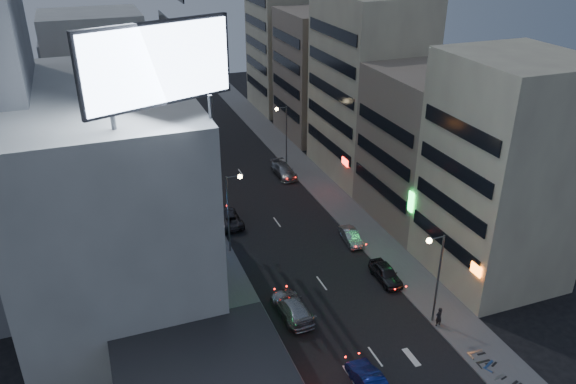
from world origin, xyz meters
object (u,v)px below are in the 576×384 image
road_car_blue (369,381)px  scooter_blue (492,354)px  parked_car_right_far (284,171)px  scooter_silver_a (503,368)px  parked_car_right_mid (351,236)px  scooter_silver_b (483,343)px  scooter_black_b (490,353)px  scooter_black_a (517,374)px  parked_car_left (228,218)px  person (439,317)px  parked_car_right_near (386,273)px  road_car_silver (292,307)px

road_car_blue → scooter_blue: (9.81, -0.70, -0.08)m
parked_car_right_far → scooter_silver_a: bearing=-87.5°
parked_car_right_mid → scooter_blue: parked_car_right_mid is taller
scooter_silver_b → scooter_black_b: bearing=175.2°
scooter_black_a → scooter_blue: 2.32m
parked_car_left → person: (11.36, -22.19, 0.25)m
scooter_black_b → road_car_blue: bearing=89.2°
parked_car_left → parked_car_right_far: size_ratio=1.01×
parked_car_right_near → parked_car_right_far: parked_car_right_far is taller
parked_car_right_mid → parked_car_right_far: size_ratio=0.75×
parked_car_right_far → scooter_silver_a: 37.95m
scooter_black_a → scooter_black_b: bearing=-8.0°
parked_car_right_far → road_car_blue: 36.35m
parked_car_right_mid → road_car_silver: size_ratio=0.70×
parked_car_right_far → road_car_blue: bearing=-102.5°
parked_car_right_mid → person: person is taller
parked_car_right_far → person: bearing=-89.0°
parked_car_right_near → person: 7.19m
person → scooter_silver_a: size_ratio=1.08×
parked_car_right_far → road_car_silver: bearing=-110.5°
scooter_silver_a → scooter_silver_b: size_ratio=0.84×
road_car_silver → person: bearing=149.9°
scooter_blue → person: bearing=-6.6°
parked_car_right_near → parked_car_right_far: size_ratio=0.83×
parked_car_right_near → scooter_silver_a: size_ratio=2.70×
parked_car_right_far → road_car_silver: 27.70m
road_car_silver → scooter_black_b: size_ratio=3.19×
parked_car_right_mid → person: 14.27m
person → road_car_silver: bearing=-37.3°
parked_car_right_far → scooter_silver_b: bearing=-86.8°
scooter_black_a → scooter_silver_a: 0.99m
parked_car_left → person: bearing=116.5°
scooter_silver_a → parked_car_right_far: bearing=-8.0°
road_car_blue → road_car_silver: bearing=-77.9°
person → scooter_black_b: (1.38, -4.60, -0.33)m
parked_car_right_mid → scooter_silver_a: size_ratio=2.43×
road_car_blue → road_car_silver: (-2.09, 9.48, 0.04)m
scooter_black_a → scooter_black_b: scooter_black_a is taller
parked_car_right_far → scooter_black_b: parked_car_right_far is taller
scooter_blue → scooter_silver_b: 1.16m
parked_car_right_far → person: size_ratio=3.02×
road_car_blue → scooter_blue: road_car_blue is taller
parked_car_right_mid → parked_car_right_far: parked_car_right_far is taller
scooter_black_a → scooter_silver_b: bearing=-13.3°
scooter_blue → scooter_silver_b: (0.06, 1.16, 0.03)m
person → scooter_black_b: 4.81m
parked_car_right_mid → parked_car_right_near: bearing=-85.0°
scooter_blue → scooter_black_a: bearing=163.8°
parked_car_right_mid → scooter_silver_b: 17.95m
parked_car_right_far → scooter_blue: (2.98, -36.40, -0.08)m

